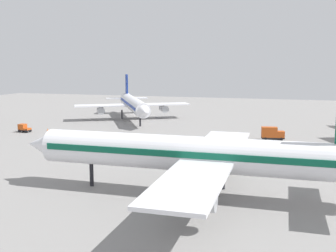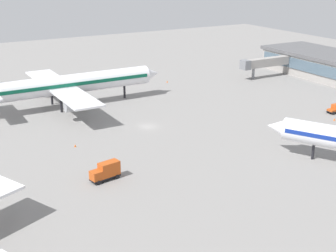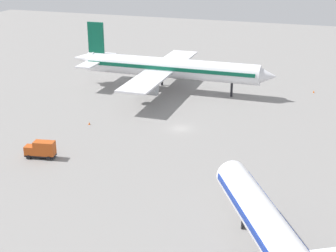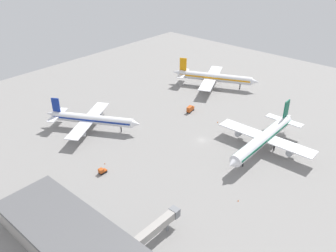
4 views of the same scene
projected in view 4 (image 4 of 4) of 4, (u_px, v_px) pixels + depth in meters
name	position (u px, v px, depth m)	size (l,w,h in m)	color
ground	(201.00, 140.00, 165.19)	(288.00, 288.00, 0.00)	gray
terminal_building	(74.00, 241.00, 106.30)	(59.52, 20.70, 7.99)	#9E9993
airplane_at_gate	(264.00, 138.00, 154.98)	(44.58, 55.80, 17.02)	white
airplane_taxiing	(214.00, 77.00, 219.62)	(51.34, 42.55, 16.57)	white
airplane_distant	(91.00, 119.00, 172.08)	(44.75, 37.41, 14.96)	white
catering_truck	(190.00, 109.00, 190.48)	(3.01, 5.85, 3.30)	black
baggage_tug	(102.00, 171.00, 142.10)	(2.29, 3.25, 2.30)	black
jet_bridge	(158.00, 226.00, 110.24)	(3.12, 19.27, 6.74)	#9E9993
safety_cone_near_gate	(218.00, 122.00, 180.31)	(0.44, 0.44, 0.60)	#EA590C
safety_cone_mid_apron	(238.00, 201.00, 127.76)	(0.44, 0.44, 0.60)	#EA590C
safety_cone_far_side	(105.00, 163.00, 148.21)	(0.44, 0.44, 0.60)	#EA590C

